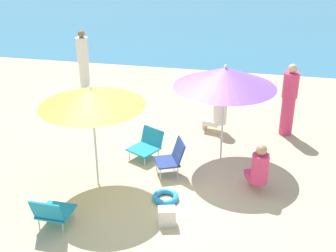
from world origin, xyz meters
name	(u,v)px	position (x,y,z in m)	size (l,w,h in m)	color
ground_plane	(145,183)	(0.00, 0.00, 0.00)	(40.00, 40.00, 0.00)	#CCB789
sea_water	(223,19)	(0.00, 14.86, 0.00)	(40.00, 16.00, 0.01)	teal
umbrella_yellow	(92,97)	(-0.82, -0.20, 1.69)	(1.79, 1.79, 1.90)	silver
umbrella_purple	(225,77)	(1.26, 1.24, 1.70)	(1.95, 1.95, 1.95)	silver
beach_chair_a	(147,144)	(-0.20, 0.98, 0.28)	(0.74, 0.77, 0.56)	teal
beach_chair_b	(52,212)	(-1.06, -1.56, 0.30)	(0.52, 0.59, 0.60)	teal
beach_chair_c	(173,157)	(0.43, 0.42, 0.37)	(0.66, 0.64, 0.68)	navy
person_a	(289,100)	(2.56, 2.64, 0.81)	(0.34, 0.34, 1.62)	#DB3866
person_b	(83,61)	(-2.89, 4.42, 0.84)	(0.33, 0.33, 1.67)	silver
person_c	(218,113)	(1.06, 2.44, 0.45)	(0.55, 0.38, 0.93)	silver
person_d	(259,169)	(2.01, 0.12, 0.47)	(0.42, 0.54, 0.96)	#DB3866
swim_ring	(166,197)	(0.49, -0.45, 0.05)	(0.46, 0.46, 0.10)	#238CD8
beach_bag	(167,216)	(0.65, -1.10, 0.14)	(0.27, 0.20, 0.29)	silver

